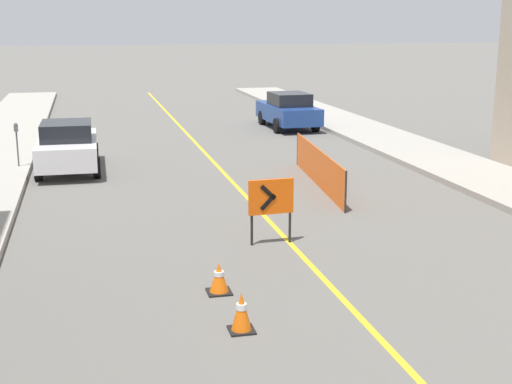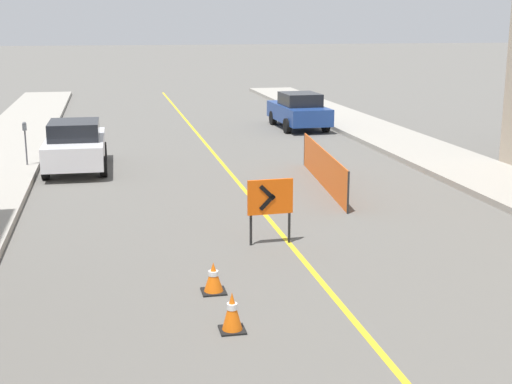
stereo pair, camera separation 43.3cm
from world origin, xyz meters
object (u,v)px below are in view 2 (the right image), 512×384
Objects in this scene: traffic_cone_fifth at (213,278)px; parked_car_curb_mid at (299,110)px; arrow_barricade_primary at (270,200)px; parked_car_curb_near at (75,145)px; parking_meter_far_curb at (25,135)px; traffic_cone_fourth at (232,312)px.

traffic_cone_fifth is 0.13× the size of parked_car_curb_mid.
traffic_cone_fifth is at bearing -125.37° from arrow_barricade_primary.
parking_meter_far_curb is (-1.54, 0.24, 0.35)m from parked_car_curb_near.
parked_car_curb_near is at bearing 103.47° from traffic_cone_fifth.
parked_car_curb_near is at bearing -143.90° from parked_car_curb_mid.
parked_car_curb_near and parked_car_curb_mid have the same top height.
arrow_barricade_primary is (1.55, 4.18, 0.67)m from traffic_cone_fourth.
parked_car_curb_near is (-2.79, 13.10, 0.49)m from traffic_cone_fourth.
arrow_barricade_primary is at bearing -63.22° from parked_car_curb_near.
parked_car_curb_mid is (6.59, 20.45, 0.49)m from traffic_cone_fourth.
traffic_cone_fourth is at bearing -72.04° from parking_meter_far_curb.
parking_meter_far_curb is (-5.88, 9.16, 0.17)m from arrow_barricade_primary.
parking_meter_far_curb is at bearing 119.60° from arrow_barricade_primary.
parking_meter_far_curb reaches higher than traffic_cone_fifth.
parked_car_curb_mid is at bearing 33.06° from parking_meter_far_curb.
arrow_barricade_primary is 10.89m from parking_meter_far_curb.
parked_car_curb_near reaches higher than arrow_barricade_primary.
parked_car_curb_near is 11.91m from parked_car_curb_mid.
traffic_cone_fifth is 3.07m from arrow_barricade_primary.
traffic_cone_fourth is 13.40m from parked_car_curb_near.
parked_car_curb_mid is (5.04, 16.27, -0.18)m from arrow_barricade_primary.
parked_car_curb_mid reaches higher than arrow_barricade_primary.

